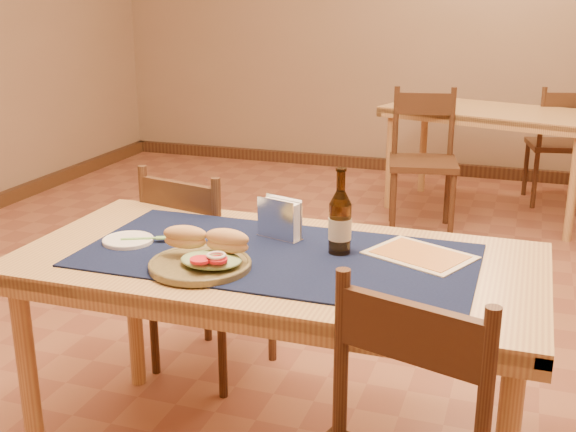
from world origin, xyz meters
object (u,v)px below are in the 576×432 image
(beer_bottle, at_px, (340,222))
(napkin_holder, at_px, (280,220))
(main_table, at_px, (278,281))
(back_table, at_px, (493,121))
(chair_main_far, at_px, (206,267))
(sandwich_plate, at_px, (204,258))

(beer_bottle, height_order, napkin_holder, beer_bottle)
(beer_bottle, bearing_deg, main_table, -155.89)
(beer_bottle, bearing_deg, back_table, 85.02)
(back_table, relative_size, beer_bottle, 5.94)
(napkin_holder, bearing_deg, beer_bottle, -17.16)
(chair_main_far, bearing_deg, back_table, 70.85)
(chair_main_far, relative_size, napkin_holder, 5.46)
(back_table, height_order, sandwich_plate, sandwich_plate)
(back_table, height_order, beer_bottle, beer_bottle)
(sandwich_plate, relative_size, beer_bottle, 1.12)
(main_table, relative_size, beer_bottle, 5.97)
(sandwich_plate, relative_size, napkin_holder, 1.85)
(napkin_holder, bearing_deg, sandwich_plate, -110.77)
(back_table, height_order, napkin_holder, napkin_holder)
(main_table, relative_size, sandwich_plate, 5.31)
(sandwich_plate, bearing_deg, main_table, 46.36)
(main_table, height_order, chair_main_far, chair_main_far)
(chair_main_far, distance_m, napkin_holder, 0.67)
(sandwich_plate, bearing_deg, back_table, 79.69)
(main_table, distance_m, chair_main_far, 0.73)
(sandwich_plate, height_order, beer_bottle, beer_bottle)
(back_table, distance_m, sandwich_plate, 3.43)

